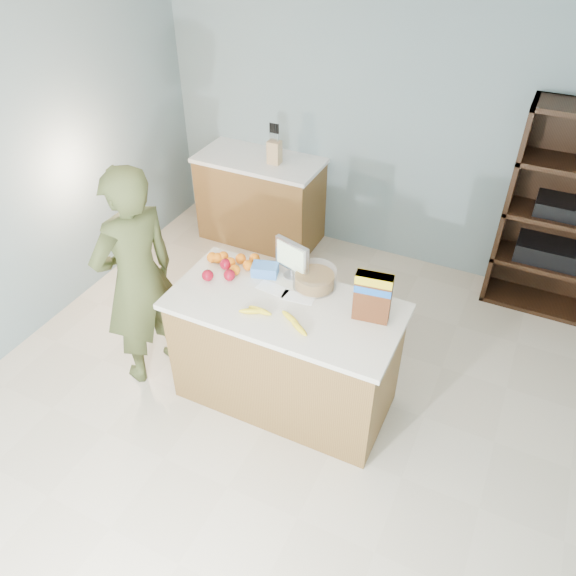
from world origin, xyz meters
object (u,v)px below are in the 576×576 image
at_px(person, 138,280).
at_px(cereal_box, 373,294).
at_px(counter_peninsula, 285,357).
at_px(shelving_unit, 561,217).
at_px(tv, 292,257).

bearing_deg(person, cereal_box, 118.19).
relative_size(counter_peninsula, shelving_unit, 0.87).
xyz_separation_m(shelving_unit, person, (-2.62, -2.22, 0.01)).
bearing_deg(person, shelving_unit, 148.74).
xyz_separation_m(shelving_unit, tv, (-1.64, -1.75, 0.19)).
distance_m(shelving_unit, cereal_box, 2.20).
height_order(counter_peninsula, tv, tv).
bearing_deg(tv, counter_peninsula, -73.21).
bearing_deg(tv, shelving_unit, 46.83).
xyz_separation_m(counter_peninsula, shelving_unit, (1.55, 2.05, 0.45)).
distance_m(tv, cereal_box, 0.67).
bearing_deg(counter_peninsula, cereal_box, 10.87).
xyz_separation_m(tv, cereal_box, (0.64, -0.19, 0.04)).
xyz_separation_m(counter_peninsula, person, (-1.07, -0.17, 0.46)).
relative_size(shelving_unit, person, 1.03).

